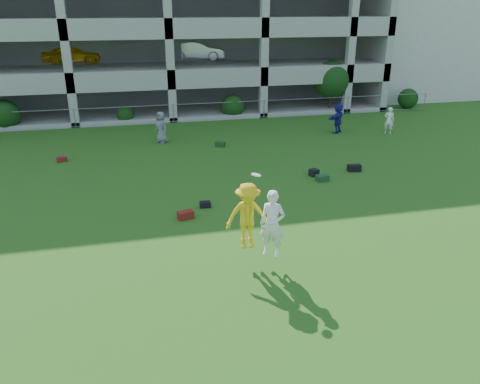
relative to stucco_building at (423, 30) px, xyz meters
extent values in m
plane|color=#235114|center=(-23.00, -28.00, -5.00)|extent=(100.00, 100.00, 0.00)
cube|color=beige|center=(0.00, 0.00, 0.00)|extent=(16.00, 14.00, 10.00)
imported|color=slate|center=(-24.08, -13.47, -4.15)|extent=(0.94, 0.99, 1.70)
imported|color=navy|center=(-13.85, -13.71, -4.13)|extent=(1.56, 1.45, 1.74)
imported|color=white|center=(-11.05, -14.60, -4.21)|extent=(0.69, 0.64, 1.58)
cube|color=#612010|center=(-24.01, -23.62, -4.86)|extent=(0.61, 0.44, 0.28)
cube|color=black|center=(-23.17, -22.79, -4.89)|extent=(0.41, 0.26, 0.22)
cube|color=#163D23|center=(-17.84, -21.15, -4.87)|extent=(0.53, 0.40, 0.26)
cube|color=black|center=(-17.95, -20.46, -4.85)|extent=(0.45, 0.45, 0.30)
cube|color=black|center=(-15.94, -20.29, -4.85)|extent=(0.63, 0.37, 0.30)
cube|color=maroon|center=(-29.04, -15.83, -4.88)|extent=(0.52, 0.41, 0.24)
cube|color=#153A17|center=(-21.12, -15.01, -4.88)|extent=(0.58, 0.50, 0.25)
imported|color=yellow|center=(-22.62, -27.08, -3.49)|extent=(1.29, 0.77, 1.95)
imported|color=white|center=(-21.99, -27.41, -3.65)|extent=(0.85, 0.77, 1.95)
cylinder|color=white|center=(-22.37, -27.02, -2.30)|extent=(0.27, 0.27, 0.09)
cube|color=#9E998C|center=(-23.00, 4.75, 1.00)|extent=(30.00, 0.50, 12.00)
cube|color=#9E998C|center=(-8.25, -2.00, 1.00)|extent=(0.50, 14.00, 12.00)
cube|color=#9E998C|center=(-23.00, -2.00, -4.85)|extent=(30.00, 14.00, 0.30)
cube|color=#9E998C|center=(-23.00, -2.00, -1.85)|extent=(30.00, 14.00, 0.30)
cube|color=#9E998C|center=(-23.00, -2.00, 1.15)|extent=(30.00, 14.00, 0.30)
cube|color=#9E998C|center=(-23.00, -8.85, -2.45)|extent=(30.00, 0.30, 0.90)
cube|color=#9E998C|center=(-23.00, -8.85, 0.55)|extent=(30.00, 0.30, 0.90)
cube|color=#9E998C|center=(-29.00, -8.75, 1.00)|extent=(0.50, 0.50, 12.00)
cube|color=#9E998C|center=(-23.00, -8.75, 1.00)|extent=(0.50, 0.50, 12.00)
cube|color=#9E998C|center=(-17.00, -8.75, 1.00)|extent=(0.50, 0.50, 12.00)
cube|color=#9E998C|center=(-11.00, -8.75, 1.00)|extent=(0.50, 0.50, 12.00)
cube|color=#605E59|center=(-23.00, 0.00, 1.00)|extent=(29.00, 9.00, 11.60)
imported|color=#FFB70D|center=(-29.20, -4.00, -1.04)|extent=(3.93, 1.72, 1.32)
imported|color=silver|center=(-20.65, -4.00, -1.04)|extent=(4.18, 2.04, 1.32)
cylinder|color=gray|center=(-29.00, -9.00, -4.40)|extent=(0.06, 0.06, 1.20)
cylinder|color=gray|center=(-23.00, -9.00, -4.40)|extent=(0.06, 0.06, 1.20)
cylinder|color=gray|center=(-17.00, -9.00, -4.40)|extent=(0.06, 0.06, 1.20)
cylinder|color=gray|center=(-11.00, -9.00, -4.40)|extent=(0.06, 0.06, 1.20)
cylinder|color=gray|center=(-5.00, -9.00, -4.40)|extent=(0.06, 0.06, 1.20)
cylinder|color=gray|center=(-23.00, -9.00, -3.85)|extent=(36.00, 0.04, 0.04)
cylinder|color=gray|center=(-23.00, -9.00, -4.92)|extent=(36.00, 0.04, 0.04)
sphere|color=#163D11|center=(-33.00, -8.40, -4.12)|extent=(1.76, 1.76, 1.76)
sphere|color=#163D11|center=(-26.00, -8.40, -4.45)|extent=(1.10, 1.10, 1.10)
sphere|color=#163D11|center=(-19.00, -8.40, -4.23)|extent=(1.54, 1.54, 1.54)
cylinder|color=#382314|center=(-12.00, -8.20, -4.02)|extent=(0.16, 0.16, 1.96)
sphere|color=#163D11|center=(-12.00, -8.20, -2.76)|extent=(2.52, 2.52, 2.52)
sphere|color=#163D11|center=(-6.00, -8.40, -4.29)|extent=(1.43, 1.43, 1.43)
camera|label=1|loc=(-25.53, -38.67, 2.03)|focal=35.00mm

